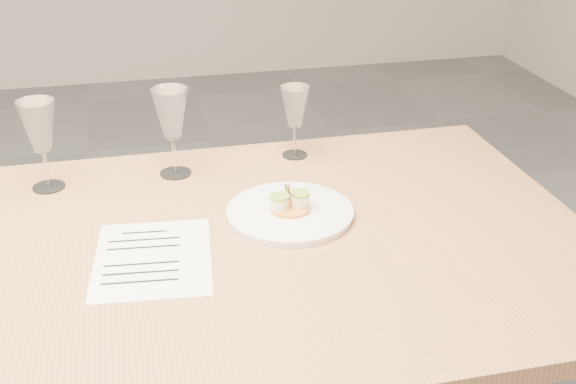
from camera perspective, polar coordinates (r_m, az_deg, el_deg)
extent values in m
cube|color=#B17C4D|center=(1.54, -20.58, -6.16)|extent=(2.40, 1.00, 0.04)
cylinder|color=#B17C4D|center=(2.22, 11.59, -5.46)|extent=(0.07, 0.07, 0.71)
cylinder|color=white|center=(1.60, 0.16, -1.69)|extent=(0.28, 0.28, 0.01)
cylinder|color=white|center=(1.60, 0.16, -1.50)|extent=(0.28, 0.28, 0.01)
cylinder|color=orange|center=(1.60, 0.16, -1.31)|extent=(0.09, 0.09, 0.01)
cylinder|color=#F0DEC4|center=(1.58, -0.66, -0.86)|extent=(0.04, 0.04, 0.03)
cylinder|color=#F0DEC4|center=(1.60, 0.98, -0.62)|extent=(0.04, 0.04, 0.03)
cylinder|color=#8AB331|center=(1.58, -0.67, -0.35)|extent=(0.04, 0.04, 0.01)
cylinder|color=#8AB331|center=(1.59, 0.99, -0.10)|extent=(0.04, 0.04, 0.01)
cylinder|color=tan|center=(1.57, 2.48, -1.99)|extent=(0.04, 0.04, 0.00)
cube|color=white|center=(1.48, -10.63, -5.14)|extent=(0.26, 0.32, 0.00)
cube|color=black|center=(1.57, -11.25, -3.13)|extent=(0.09, 0.02, 0.00)
cube|color=black|center=(1.54, -11.31, -3.71)|extent=(0.15, 0.02, 0.00)
cube|color=black|center=(1.52, -11.37, -4.31)|extent=(0.15, 0.02, 0.00)
cube|color=black|center=(1.46, -11.49, -5.58)|extent=(0.15, 0.02, 0.00)
cube|color=black|center=(1.44, -11.56, -6.26)|extent=(0.15, 0.02, 0.00)
cube|color=black|center=(1.41, -11.63, -6.95)|extent=(0.15, 0.02, 0.00)
cylinder|color=white|center=(1.82, -18.37, 0.39)|extent=(0.08, 0.08, 0.00)
cylinder|color=white|center=(1.80, -18.59, 1.78)|extent=(0.01, 0.01, 0.09)
cone|color=white|center=(1.76, -19.09, 4.94)|extent=(0.09, 0.09, 0.12)
cylinder|color=white|center=(1.82, -8.87, 1.48)|extent=(0.08, 0.08, 0.00)
cylinder|color=white|center=(1.80, -8.98, 2.91)|extent=(0.01, 0.01, 0.10)
cone|color=white|center=(1.76, -9.23, 6.15)|extent=(0.09, 0.09, 0.12)
cylinder|color=white|center=(1.90, 0.54, 2.95)|extent=(0.07, 0.07, 0.00)
cylinder|color=white|center=(1.89, 0.54, 4.13)|extent=(0.01, 0.01, 0.08)
cone|color=white|center=(1.85, 0.56, 6.77)|extent=(0.08, 0.08, 0.10)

